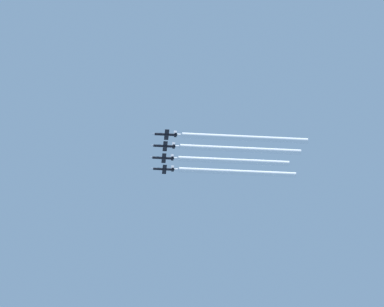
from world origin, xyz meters
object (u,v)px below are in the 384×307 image
(jet_center, at_px, (162,158))
(jet_inner_left, at_px, (163,146))
(jet_inner_right, at_px, (163,169))
(jet_far_left, at_px, (165,134))

(jet_center, bearing_deg, jet_inner_left, -179.73)
(jet_inner_right, bearing_deg, jet_far_left, 178.75)
(jet_inner_right, bearing_deg, jet_center, 175.30)
(jet_center, xyz_separation_m, jet_inner_right, (10.02, -0.82, -0.07))
(jet_inner_left, xyz_separation_m, jet_inner_right, (19.51, -0.78, -0.72))
(jet_far_left, relative_size, jet_inner_right, 1.00)
(jet_inner_left, bearing_deg, jet_far_left, -179.22)
(jet_far_left, bearing_deg, jet_inner_right, -1.25)
(jet_far_left, relative_size, jet_inner_left, 1.00)
(jet_far_left, xyz_separation_m, jet_inner_left, (10.05, 0.14, 0.21))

